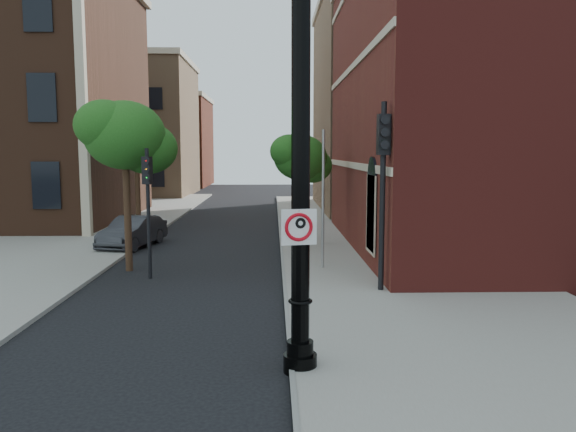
{
  "coord_description": "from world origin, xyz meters",
  "views": [
    {
      "loc": [
        1.73,
        -9.28,
        4.06
      ],
      "look_at": [
        2.02,
        2.0,
        2.76
      ],
      "focal_mm": 35.0,
      "sensor_mm": 36.0,
      "label": 1
    }
  ],
  "objects_px": {
    "no_parking_sign": "(299,227)",
    "parked_car": "(133,232)",
    "lamppost": "(301,188)",
    "traffic_signal_right": "(383,166)",
    "traffic_signal_left": "(148,191)"
  },
  "relations": [
    {
      "from": "no_parking_sign",
      "to": "parked_car",
      "type": "distance_m",
      "value": 15.53
    },
    {
      "from": "lamppost",
      "to": "parked_car",
      "type": "relative_size",
      "value": 1.84
    },
    {
      "from": "lamppost",
      "to": "traffic_signal_right",
      "type": "xyz_separation_m",
      "value": [
        2.59,
        5.67,
        0.24
      ]
    },
    {
      "from": "lamppost",
      "to": "parked_car",
      "type": "xyz_separation_m",
      "value": [
        -6.48,
        13.8,
        -2.76
      ]
    },
    {
      "from": "lamppost",
      "to": "parked_car",
      "type": "distance_m",
      "value": 15.49
    },
    {
      "from": "lamppost",
      "to": "no_parking_sign",
      "type": "xyz_separation_m",
      "value": [
        -0.03,
        -0.18,
        -0.68
      ]
    },
    {
      "from": "no_parking_sign",
      "to": "traffic_signal_right",
      "type": "distance_m",
      "value": 6.48
    },
    {
      "from": "lamppost",
      "to": "traffic_signal_right",
      "type": "bearing_deg",
      "value": 65.48
    },
    {
      "from": "lamppost",
      "to": "no_parking_sign",
      "type": "relative_size",
      "value": 11.55
    },
    {
      "from": "parked_car",
      "to": "traffic_signal_right",
      "type": "bearing_deg",
      "value": -28.91
    },
    {
      "from": "parked_car",
      "to": "traffic_signal_left",
      "type": "relative_size",
      "value": 0.97
    },
    {
      "from": "traffic_signal_right",
      "to": "no_parking_sign",
      "type": "bearing_deg",
      "value": -116.97
    },
    {
      "from": "traffic_signal_left",
      "to": "traffic_signal_right",
      "type": "height_order",
      "value": "traffic_signal_right"
    },
    {
      "from": "lamppost",
      "to": "no_parking_sign",
      "type": "height_order",
      "value": "lamppost"
    },
    {
      "from": "parked_car",
      "to": "traffic_signal_left",
      "type": "distance_m",
      "value": 6.7
    }
  ]
}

